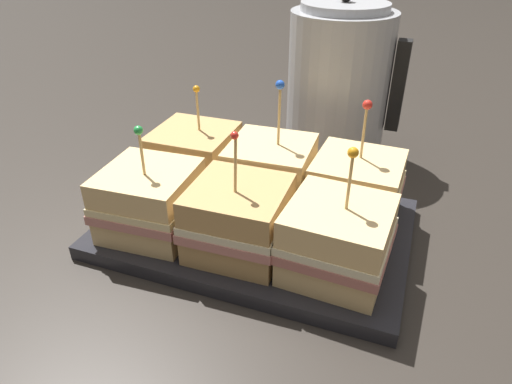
% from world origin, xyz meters
% --- Properties ---
extents(ground_plane, '(6.00, 6.00, 0.00)m').
position_xyz_m(ground_plane, '(0.00, 0.00, 0.00)').
color(ground_plane, '#2D2823').
extents(serving_platter, '(0.37, 0.25, 0.02)m').
position_xyz_m(serving_platter, '(0.00, 0.00, 0.01)').
color(serving_platter, '#232328').
rests_on(serving_platter, ground_plane).
extents(sandwich_front_left, '(0.11, 0.11, 0.14)m').
position_xyz_m(sandwich_front_left, '(-0.11, -0.06, 0.06)').
color(sandwich_front_left, '#DBB77A').
rests_on(sandwich_front_left, serving_platter).
extents(sandwich_front_center, '(0.11, 0.11, 0.15)m').
position_xyz_m(sandwich_front_center, '(-0.00, -0.05, 0.06)').
color(sandwich_front_center, tan).
rests_on(sandwich_front_center, serving_platter).
extents(sandwich_front_right, '(0.11, 0.11, 0.15)m').
position_xyz_m(sandwich_front_right, '(0.11, -0.05, 0.06)').
color(sandwich_front_right, '#DBB77A').
rests_on(sandwich_front_right, serving_platter).
extents(sandwich_back_left, '(0.11, 0.11, 0.15)m').
position_xyz_m(sandwich_back_left, '(-0.11, 0.06, 0.06)').
color(sandwich_back_left, tan).
rests_on(sandwich_back_left, serving_platter).
extents(sandwich_back_center, '(0.11, 0.11, 0.17)m').
position_xyz_m(sandwich_back_center, '(-0.00, 0.05, 0.06)').
color(sandwich_back_center, '#DBB77A').
rests_on(sandwich_back_center, serving_platter).
extents(sandwich_back_right, '(0.11, 0.11, 0.15)m').
position_xyz_m(sandwich_back_right, '(0.11, 0.06, 0.06)').
color(sandwich_back_right, '#DBB77A').
rests_on(sandwich_back_right, serving_platter).
extents(kettle_steel, '(0.18, 0.16, 0.26)m').
position_xyz_m(kettle_steel, '(0.04, 0.27, 0.12)').
color(kettle_steel, '#B7BABF').
rests_on(kettle_steel, ground_plane).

